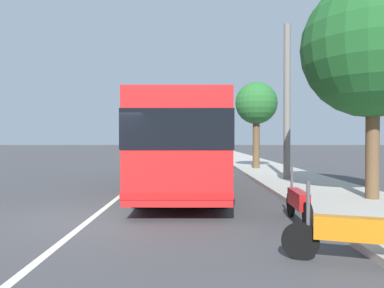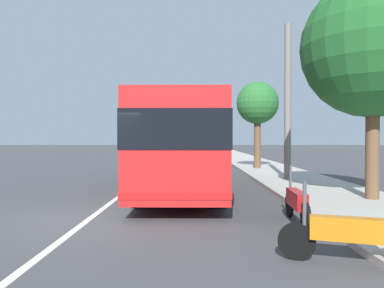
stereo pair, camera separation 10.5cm
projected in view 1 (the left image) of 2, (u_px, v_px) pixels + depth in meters
The scene contains 13 objects.
ground_plane at pixel (93, 217), 8.68m from camera, with size 220.00×220.00×0.00m, color #424244.
sidewalk_curb at pixel (280, 174), 18.68m from camera, with size 110.00×3.60×0.14m, color #B2ADA3.
lane_divider_line at pixel (146, 175), 18.68m from camera, with size 110.00×0.16×0.01m, color silver.
coach_bus at pixel (183, 143), 13.39m from camera, with size 10.71×2.71×3.13m.
motorcycle_far_end at pixel (353, 234), 5.39m from camera, with size 0.72×2.06×1.24m.
motorcycle_nearest_curb at pixel (298, 203), 7.99m from camera, with size 2.21×0.31×1.26m.
car_behind_bus at pixel (192, 158), 23.39m from camera, with size 4.65×2.02×1.41m.
car_far_distant at pixel (187, 152), 33.03m from camera, with size 4.05×2.07×1.55m.
car_side_street at pixel (154, 148), 49.51m from camera, with size 4.04×1.99×1.51m.
car_oncoming at pixel (194, 148), 51.11m from camera, with size 4.54×2.03×1.49m.
roadside_tree_near_camera at pixel (373, 48), 10.51m from camera, with size 4.15×4.15×6.69m.
roadside_tree_mid_block at pixel (256, 104), 21.75m from camera, with size 2.55×2.55×5.38m.
utility_pole at pixel (287, 103), 15.85m from camera, with size 0.30×0.30×6.99m, color slate.
Camera 1 is at (-8.66, -2.39, 1.89)m, focal length 33.48 mm.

